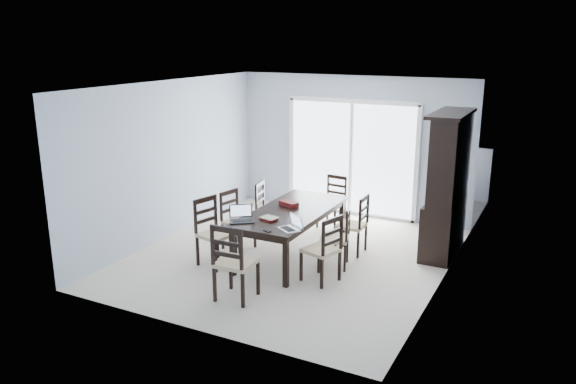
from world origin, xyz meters
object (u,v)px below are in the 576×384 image
chair_end_far (334,196)px  cell_phone (267,231)px  chair_left_mid (234,213)px  chair_end_near (232,255)px  chair_left_far (266,203)px  chair_right_mid (341,230)px  laptop_silver (289,226)px  hot_tub (356,180)px  chair_right_near (326,242)px  game_box (289,204)px  dining_table (292,215)px  chair_left_near (211,224)px  chair_right_far (357,218)px  china_hutch (447,186)px  laptop_dark (242,218)px

chair_end_far → cell_phone: (0.14, -2.68, 0.20)m
chair_left_mid → chair_end_near: chair_end_near is taller
chair_left_far → chair_right_mid: bearing=56.3°
chair_right_mid → laptop_silver: chair_right_mid is taller
hot_tub → laptop_silver: bearing=-82.1°
chair_right_near → chair_end_far: (-0.84, 2.31, -0.03)m
cell_phone → game_box: (-0.27, 1.16, 0.03)m
dining_table → game_box: size_ratio=7.41×
chair_left_far → game_box: chair_left_far is taller
cell_phone → chair_end_near: bearing=-73.5°
chair_left_near → cell_phone: size_ratio=9.55×
chair_right_far → laptop_silver: (-0.46, -1.42, 0.23)m
chair_right_far → chair_end_near: chair_end_near is taller
chair_end_near → chair_right_near: bearing=49.5°
chair_left_mid → chair_right_mid: size_ratio=1.01×
dining_table → chair_left_near: (-0.94, -0.76, -0.06)m
dining_table → chair_right_mid: bearing=-1.1°
chair_left_far → china_hutch: bearing=90.8°
cell_phone → laptop_dark: bearing=-173.5°
china_hutch → chair_end_near: size_ratio=1.83×
chair_end_near → laptop_dark: chair_end_near is taller
china_hutch → hot_tub: china_hutch is taller
laptop_silver → game_box: bearing=149.0°
game_box → hot_tub: hot_tub is taller
game_box → chair_left_near: bearing=-131.0°
dining_table → cell_phone: 1.01m
chair_right_far → chair_end_near: bearing=159.5°
chair_left_near → hot_tub: chair_left_near is taller
chair_right_near → chair_end_far: size_ratio=1.06×
chair_end_far → chair_right_far: bearing=134.4°
chair_right_far → chair_end_near: (-0.82, -2.29, 0.06)m
laptop_silver → hot_tub: (-0.58, 4.20, -0.37)m
laptop_silver → chair_end_far: bearing=130.6°
dining_table → china_hutch: bearing=31.7°
chair_end_far → game_box: bearing=92.0°
chair_left_mid → cell_phone: chair_left_mid is taller
cell_phone → chair_end_far: bearing=119.9°
chair_left_far → chair_end_far: 1.28m
chair_left_far → laptop_silver: bearing=28.6°
chair_right_mid → cell_phone: bearing=130.3°
chair_end_near → hot_tub: chair_end_near is taller
chair_left_far → chair_end_near: (0.86, -2.40, 0.08)m
chair_left_mid → hot_tub: bearing=178.2°
chair_left_far → hot_tub: 2.74m
cell_phone → chair_right_far: bearing=93.5°
chair_left_far → chair_left_mid: bearing=-21.6°
chair_left_near → laptop_dark: 0.59m
chair_right_far → chair_left_far: bearing=85.3°
hot_tub → laptop_dark: bearing=-92.2°
cell_phone → chair_right_near: bearing=54.8°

